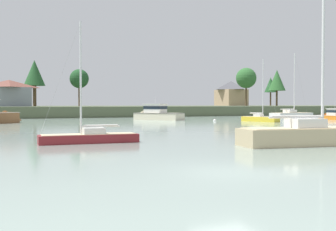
% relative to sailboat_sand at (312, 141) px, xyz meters
% --- Properties ---
extents(ground_plane, '(529.13, 529.13, 0.00)m').
position_rel_sailboat_sand_xyz_m(ground_plane, '(-10.50, -6.80, -0.29)').
color(ground_plane, gray).
extents(far_shore_bank, '(238.11, 56.91, 2.14)m').
position_rel_sailboat_sand_xyz_m(far_shore_bank, '(-10.50, 85.88, 0.78)').
color(far_shore_bank, '#4C563D').
rests_on(far_shore_bank, ground).
extents(sailboat_sand, '(9.81, 4.04, 13.01)m').
position_rel_sailboat_sand_xyz_m(sailboat_sand, '(0.00, 0.00, 0.00)').
color(sailboat_sand, tan).
rests_on(sailboat_sand, ground).
extents(cruiser_cream, '(7.74, 9.52, 4.96)m').
position_rel_sailboat_sand_xyz_m(cruiser_cream, '(6.56, 43.83, 0.33)').
color(cruiser_cream, beige).
rests_on(cruiser_cream, ground).
extents(sailboat_maroon, '(6.70, 2.07, 8.56)m').
position_rel_sailboat_sand_xyz_m(sailboat_maroon, '(-12.73, 7.24, -0.10)').
color(sailboat_maroon, maroon).
rests_on(sailboat_maroon, ground).
extents(sailboat_white, '(10.08, 4.30, 13.56)m').
position_rel_sailboat_sand_xyz_m(sailboat_white, '(37.19, 45.45, -0.01)').
color(sailboat_white, white).
rests_on(sailboat_white, ground).
extents(sailboat_yellow, '(3.16, 6.21, 9.90)m').
position_rel_sailboat_sand_xyz_m(sailboat_yellow, '(18.47, 30.50, -0.07)').
color(sailboat_yellow, gold).
rests_on(sailboat_yellow, ground).
extents(cruiser_orange, '(2.55, 7.22, 3.82)m').
position_rel_sailboat_sand_xyz_m(cruiser_orange, '(34.46, 31.94, 0.15)').
color(cruiser_orange, orange).
rests_on(cruiser_orange, ground).
extents(mooring_buoy_white, '(0.47, 0.47, 0.52)m').
position_rel_sailboat_sand_xyz_m(mooring_buoy_white, '(13.12, 34.78, -0.21)').
color(mooring_buoy_white, white).
rests_on(mooring_buoy_white, ground).
extents(shore_tree_far_right, '(5.05, 5.05, 11.17)m').
position_rel_sailboat_sand_xyz_m(shore_tree_far_right, '(-8.64, 83.71, 9.80)').
color(shore_tree_far_right, brown).
rests_on(shore_tree_far_right, far_shore_bank).
extents(shore_tree_inland_b, '(4.19, 4.19, 8.20)m').
position_rel_sailboat_sand_xyz_m(shore_tree_inland_b, '(-0.55, 70.34, 7.91)').
color(shore_tree_inland_b, brown).
rests_on(shore_tree_inland_b, far_shore_bank).
extents(shore_tree_far_left, '(4.89, 4.89, 10.38)m').
position_rel_sailboat_sand_xyz_m(shore_tree_far_left, '(57.21, 75.19, 9.19)').
color(shore_tree_far_left, brown).
rests_on(shore_tree_far_left, far_shore_bank).
extents(shore_tree_inland_c, '(3.87, 3.87, 9.02)m').
position_rel_sailboat_sand_xyz_m(shore_tree_inland_c, '(63.45, 86.08, 8.44)').
color(shore_tree_inland_c, brown).
rests_on(shore_tree_inland_c, far_shore_bank).
extents(shore_tree_right, '(5.71, 5.71, 10.67)m').
position_rel_sailboat_sand_xyz_m(shore_tree_right, '(47.27, 76.07, 9.64)').
color(shore_tree_right, brown).
rests_on(shore_tree_right, far_shore_bank).
extents(cottage_hillside, '(9.36, 8.86, 5.74)m').
position_rel_sailboat_sand_xyz_m(cottage_hillside, '(-14.83, 74.76, 4.82)').
color(cottage_hillside, gray).
rests_on(cottage_hillside, far_shore_bank).
extents(cottage_eastern, '(8.09, 9.91, 8.07)m').
position_rel_sailboat_sand_xyz_m(cottage_eastern, '(54.13, 94.61, 6.03)').
color(cottage_eastern, tan).
rests_on(cottage_eastern, far_shore_bank).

